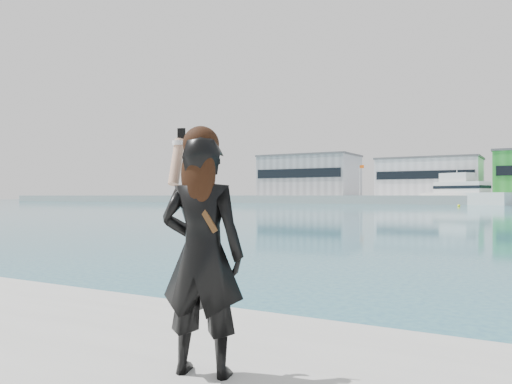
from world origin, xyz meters
The scene contains 6 objects.
warehouse_grey_left centered at (-55.00, 127.98, 7.76)m, with size 26.52×16.36×11.50m.
warehouse_white centered at (-22.00, 127.98, 6.76)m, with size 24.48×15.35×9.50m.
flagpole_left centered at (-37.91, 121.00, 6.54)m, with size 1.28×0.16×8.00m.
motor_yacht centered at (-12.20, 113.50, 2.56)m, with size 20.05×13.00×9.12m.
buoy_far centered at (-10.29, 91.27, 0.00)m, with size 0.50×0.50×0.50m, color #FFF90D.
woman centered at (0.17, -0.71, 1.61)m, with size 0.63×0.49×1.60m.
Camera 1 is at (2.05, -3.31, 1.94)m, focal length 35.00 mm.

